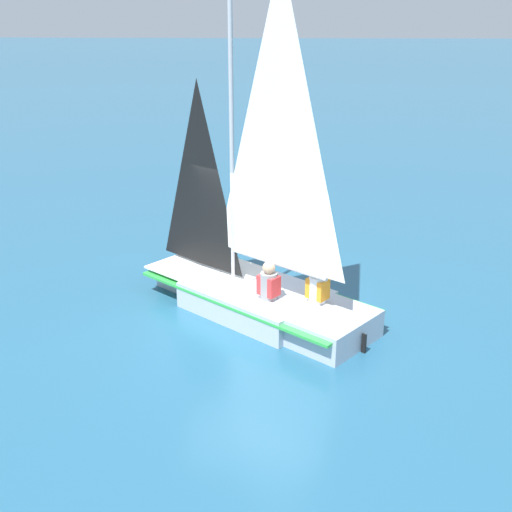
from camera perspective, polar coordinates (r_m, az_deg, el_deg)
The scene contains 4 objects.
ground_plane at distance 11.82m, azimuth 0.00°, elevation -4.90°, with size 260.00×260.00×0.00m, color #235675.
sailboat_main at distance 11.48m, azimuth 0.12°, elevation -1.44°, with size 4.04×4.48×6.13m.
sailor_helm at distance 11.12m, azimuth 1.13°, elevation -3.12°, with size 0.42×0.43×1.16m.
sailor_crew at distance 11.03m, azimuth 5.48°, elevation -3.36°, with size 0.42×0.43×1.16m.
Camera 1 is at (10.63, 0.59, 5.15)m, focal length 45.00 mm.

